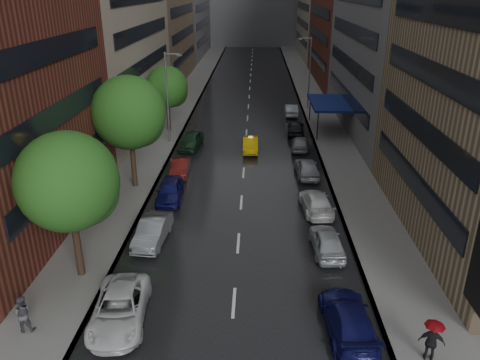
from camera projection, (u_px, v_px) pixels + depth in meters
The scene contains 15 objects.
ground at pixel (230, 360), 20.25m from camera, with size 220.00×220.00×0.00m, color gray.
road at pixel (249, 100), 66.37m from camera, with size 14.00×140.00×0.01m, color black.
sidewalk_left at pixel (186, 99), 66.63m from camera, with size 4.00×140.00×0.15m, color gray.
sidewalk_right at pixel (312, 100), 66.06m from camera, with size 4.00×140.00×0.15m, color gray.
tree_near at pixel (68, 182), 23.94m from camera, with size 5.25×5.25×8.36m.
tree_mid at pixel (129, 113), 35.28m from camera, with size 5.61×5.61×8.95m.
tree_far at pixel (167, 87), 50.22m from camera, with size 4.51×4.51×7.19m.
taxi at pixel (250, 144), 45.60m from camera, with size 1.44×4.14×1.36m, color #DEAD0B.
parked_cars_left at pixel (165, 202), 33.30m from camera, with size 2.98×31.35×1.59m.
parked_cars_right at pixel (309, 176), 37.84m from camera, with size 2.39×44.32×1.53m.
ped_black_umbrella at pixel (21, 308), 21.36m from camera, with size 0.98×0.98×2.09m.
ped_red_umbrella at pixel (433, 338), 19.67m from camera, with size 1.16×0.82×2.01m.
street_lamp_left at pixel (168, 96), 46.29m from camera, with size 1.74×0.22×9.00m.
street_lamp_right at pixel (309, 71), 59.63m from camera, with size 1.74×0.22×9.00m.
awning at pixel (329, 103), 51.04m from camera, with size 4.00×8.00×3.12m.
Camera 1 is at (0.99, -15.65, 15.02)m, focal length 35.00 mm.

